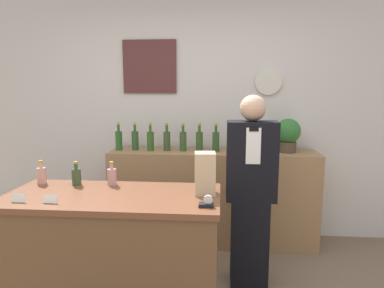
{
  "coord_description": "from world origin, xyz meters",
  "views": [
    {
      "loc": [
        0.32,
        -1.77,
        1.64
      ],
      "look_at": [
        0.08,
        1.07,
        1.17
      ],
      "focal_mm": 32.0,
      "sensor_mm": 36.0,
      "label": 1
    }
  ],
  "objects_px": {
    "shopkeeper": "(251,192)",
    "paper_bag": "(205,173)",
    "potted_plant": "(288,134)",
    "tape_dispenser": "(207,203)"
  },
  "relations": [
    {
      "from": "potted_plant",
      "to": "paper_bag",
      "type": "xyz_separation_m",
      "value": [
        -0.78,
        -1.25,
        -0.11
      ]
    },
    {
      "from": "potted_plant",
      "to": "tape_dispenser",
      "type": "bearing_deg",
      "value": -116.7
    },
    {
      "from": "potted_plant",
      "to": "tape_dispenser",
      "type": "distance_m",
      "value": 1.71
    },
    {
      "from": "shopkeeper",
      "to": "paper_bag",
      "type": "distance_m",
      "value": 0.66
    },
    {
      "from": "paper_bag",
      "to": "tape_dispenser",
      "type": "bearing_deg",
      "value": -84.63
    },
    {
      "from": "shopkeeper",
      "to": "paper_bag",
      "type": "xyz_separation_m",
      "value": [
        -0.35,
        -0.48,
        0.27
      ]
    },
    {
      "from": "potted_plant",
      "to": "paper_bag",
      "type": "height_order",
      "value": "potted_plant"
    },
    {
      "from": "paper_bag",
      "to": "tape_dispenser",
      "type": "height_order",
      "value": "paper_bag"
    },
    {
      "from": "shopkeeper",
      "to": "tape_dispenser",
      "type": "bearing_deg",
      "value": -114.17
    },
    {
      "from": "paper_bag",
      "to": "potted_plant",
      "type": "bearing_deg",
      "value": 57.98
    }
  ]
}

